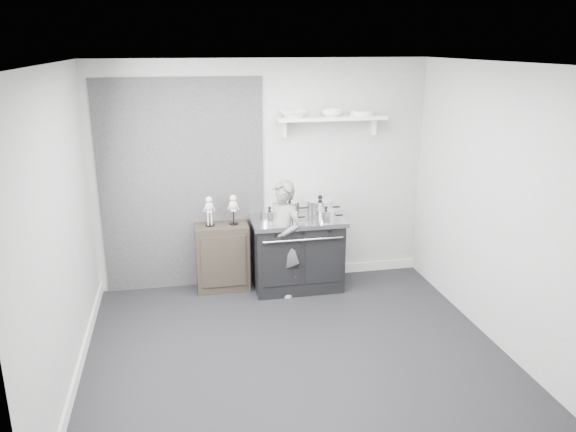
{
  "coord_description": "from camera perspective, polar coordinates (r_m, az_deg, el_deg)",
  "views": [
    {
      "loc": [
        -1.01,
        -4.7,
        2.86
      ],
      "look_at": [
        0.13,
        0.95,
        1.08
      ],
      "focal_mm": 35.0,
      "sensor_mm": 36.0,
      "label": 1
    }
  ],
  "objects": [
    {
      "name": "room_shell",
      "position": [
        5.09,
        -0.67,
        3.27
      ],
      "size": [
        4.02,
        3.62,
        2.71
      ],
      "color": "#A0A09D",
      "rests_on": "ground"
    },
    {
      "name": "skeleton_full",
      "position": [
        6.59,
        -8.0,
        0.7
      ],
      "size": [
        0.11,
        0.07,
        0.41
      ],
      "primitive_type": null,
      "color": "beige",
      "rests_on": "side_cabinet"
    },
    {
      "name": "side_cabinet",
      "position": [
        6.79,
        -6.69,
        -4.16
      ],
      "size": [
        0.62,
        0.36,
        0.81
      ],
      "primitive_type": "cube",
      "color": "black",
      "rests_on": "ground"
    },
    {
      "name": "bowl_small",
      "position": [
        6.67,
        4.47,
        10.39
      ],
      "size": [
        0.25,
        0.25,
        0.08
      ],
      "primitive_type": "imported",
      "color": "white",
      "rests_on": "wall_shelf"
    },
    {
      "name": "bowl_large",
      "position": [
        6.56,
        0.55,
        10.34
      ],
      "size": [
        0.33,
        0.33,
        0.08
      ],
      "primitive_type": "imported",
      "color": "white",
      "rests_on": "wall_shelf"
    },
    {
      "name": "pot_front_left",
      "position": [
        6.46,
        -1.88,
        0.01
      ],
      "size": [
        0.32,
        0.23,
        0.19
      ],
      "color": "silver",
      "rests_on": "stove"
    },
    {
      "name": "wall_shelf",
      "position": [
        6.68,
        4.43,
        9.8
      ],
      "size": [
        1.3,
        0.26,
        0.24
      ],
      "color": "silver",
      "rests_on": "room_shell"
    },
    {
      "name": "pot_back_left",
      "position": [
        6.72,
        0.18,
        0.82
      ],
      "size": [
        0.33,
        0.25,
        0.22
      ],
      "color": "silver",
      "rests_on": "stove"
    },
    {
      "name": "pot_front_right",
      "position": [
        6.51,
        3.87,
        0.07
      ],
      "size": [
        0.32,
        0.23,
        0.18
      ],
      "color": "silver",
      "rests_on": "stove"
    },
    {
      "name": "skeleton_torso",
      "position": [
        6.6,
        -5.58,
        0.87
      ],
      "size": [
        0.12,
        0.07,
        0.41
      ],
      "primitive_type": null,
      "color": "beige",
      "rests_on": "side_cabinet"
    },
    {
      "name": "stove",
      "position": [
        6.77,
        0.91,
        -3.74
      ],
      "size": [
        1.1,
        0.68,
        0.88
      ],
      "color": "black",
      "rests_on": "ground"
    },
    {
      "name": "child",
      "position": [
        6.49,
        -0.49,
        -2.37
      ],
      "size": [
        0.57,
        0.6,
        1.38
      ],
      "primitive_type": "imported",
      "rotation": [
        0.0,
        0.0,
        -0.89
      ],
      "color": "slate",
      "rests_on": "ground"
    },
    {
      "name": "pot_front_center",
      "position": [
        6.46,
        0.27,
        -0.12
      ],
      "size": [
        0.26,
        0.17,
        0.15
      ],
      "color": "silver",
      "rests_on": "stove"
    },
    {
      "name": "pot_back_right",
      "position": [
        6.74,
        3.28,
        0.91
      ],
      "size": [
        0.41,
        0.33,
        0.25
      ],
      "color": "silver",
      "rests_on": "stove"
    },
    {
      "name": "plate_stack",
      "position": [
        6.78,
        7.49,
        10.34
      ],
      "size": [
        0.28,
        0.28,
        0.06
      ],
      "primitive_type": "cylinder",
      "color": "silver",
      "rests_on": "wall_shelf"
    },
    {
      "name": "ground",
      "position": [
        5.6,
        0.6,
        -13.58
      ],
      "size": [
        4.0,
        4.0,
        0.0
      ],
      "primitive_type": "plane",
      "color": "black",
      "rests_on": "ground"
    }
  ]
}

